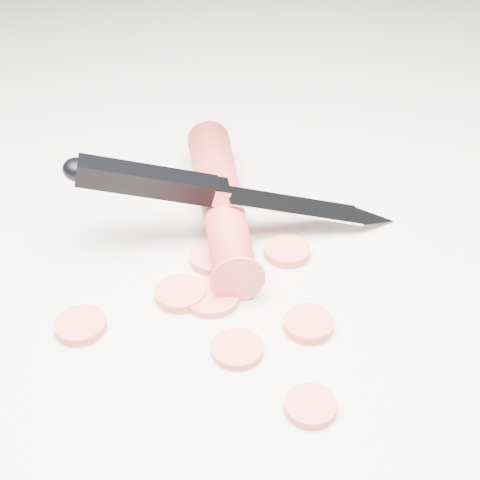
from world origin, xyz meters
TOP-DOWN VIEW (x-y plane):
  - ground at (0.00, 0.00)m, footprint 2.40×2.40m
  - carrot at (0.05, 0.04)m, footprint 0.12×0.18m
  - carrot_slice_0 at (-0.10, -0.01)m, footprint 0.03×0.03m
  - carrot_slice_1 at (-0.03, -0.09)m, footprint 0.03×0.03m
  - carrot_slice_2 at (-0.03, -0.02)m, footprint 0.03×0.03m
  - carrot_slice_3 at (0.06, -0.03)m, footprint 0.03×0.03m
  - carrot_slice_4 at (0.02, -0.10)m, footprint 0.03×0.03m
  - carrot_slice_5 at (0.01, -0.01)m, footprint 0.04×0.04m
  - carrot_slice_6 at (-0.03, -0.15)m, footprint 0.03×0.03m
  - carrot_slice_7 at (-0.02, -0.04)m, footprint 0.04×0.04m
  - kitchen_knife at (0.05, 0.01)m, footprint 0.23×0.15m

SIDE VIEW (x-z plane):
  - ground at x=0.00m, z-range 0.00..0.00m
  - carrot_slice_1 at x=-0.03m, z-range 0.00..0.01m
  - carrot_slice_7 at x=-0.02m, z-range 0.00..0.01m
  - carrot_slice_6 at x=-0.03m, z-range 0.00..0.01m
  - carrot_slice_5 at x=0.01m, z-range 0.00..0.01m
  - carrot_slice_0 at x=-0.10m, z-range 0.00..0.01m
  - carrot_slice_3 at x=0.06m, z-range 0.00..0.01m
  - carrot_slice_4 at x=0.02m, z-range 0.00..0.01m
  - carrot_slice_2 at x=-0.03m, z-range 0.00..0.01m
  - carrot at x=0.05m, z-range 0.00..0.03m
  - kitchen_knife at x=0.05m, z-range 0.00..0.08m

